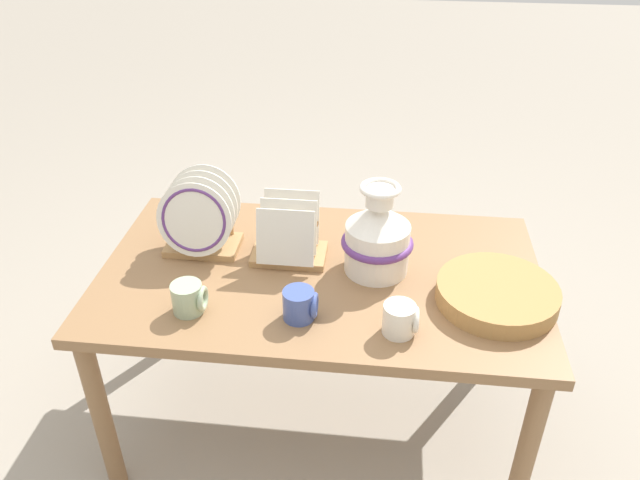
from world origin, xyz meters
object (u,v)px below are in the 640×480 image
object	(u,v)px
mug_cobalt_glaze	(300,305)
mug_cream_glaze	(401,319)
dish_rack_round_plates	(200,222)
wicker_charger_stack	(497,294)
dish_rack_square_plates	(289,241)
mug_sage_glaze	(189,298)
ceramic_vase	(378,236)

from	to	relation	value
mug_cobalt_glaze	mug_cream_glaze	bearing A→B (deg)	-6.45
dish_rack_round_plates	wicker_charger_stack	size ratio (longest dim) A/B	0.74
dish_rack_round_plates	dish_rack_square_plates	size ratio (longest dim) A/B	1.10
dish_rack_square_plates	wicker_charger_stack	bearing A→B (deg)	-14.29
dish_rack_round_plates	mug_sage_glaze	bearing A→B (deg)	-80.94
dish_rack_square_plates	wicker_charger_stack	size ratio (longest dim) A/B	0.67
dish_rack_square_plates	mug_cobalt_glaze	xyz separation A→B (m)	(0.07, -0.29, -0.01)
dish_rack_round_plates	mug_sage_glaze	xyz separation A→B (m)	(0.05, -0.30, -0.06)
wicker_charger_stack	mug_sage_glaze	size ratio (longest dim) A/B	3.62
ceramic_vase	mug_sage_glaze	size ratio (longest dim) A/B	3.03
ceramic_vase	wicker_charger_stack	xyz separation A→B (m)	(0.34, -0.12, -0.09)
ceramic_vase	dish_rack_square_plates	world-z (taller)	ceramic_vase
dish_rack_square_plates	wicker_charger_stack	distance (m)	0.63
dish_rack_square_plates	mug_cream_glaze	distance (m)	0.47
wicker_charger_stack	mug_sage_glaze	bearing A→B (deg)	-170.80
dish_rack_round_plates	wicker_charger_stack	world-z (taller)	dish_rack_round_plates
mug_cobalt_glaze	ceramic_vase	bearing A→B (deg)	52.28
dish_rack_round_plates	dish_rack_square_plates	xyz separation A→B (m)	(0.28, -0.01, -0.05)
ceramic_vase	mug_cream_glaze	xyz separation A→B (m)	(0.07, -0.28, -0.07)
wicker_charger_stack	ceramic_vase	bearing A→B (deg)	160.57
ceramic_vase	mug_cobalt_glaze	bearing A→B (deg)	-127.72
dish_rack_round_plates	mug_cream_glaze	world-z (taller)	dish_rack_round_plates
mug_cobalt_glaze	mug_cream_glaze	xyz separation A→B (m)	(0.27, -0.03, 0.00)
mug_sage_glaze	dish_rack_round_plates	bearing A→B (deg)	99.06
ceramic_vase	mug_cream_glaze	world-z (taller)	ceramic_vase
dish_rack_round_plates	ceramic_vase	bearing A→B (deg)	-4.76
dish_rack_round_plates	mug_cream_glaze	size ratio (longest dim) A/B	2.68
mug_cobalt_glaze	mug_cream_glaze	size ratio (longest dim) A/B	1.00
mug_cream_glaze	mug_sage_glaze	bearing A→B (deg)	177.52
dish_rack_round_plates	mug_sage_glaze	distance (m)	0.31
dish_rack_round_plates	wicker_charger_stack	bearing A→B (deg)	-10.58
mug_sage_glaze	mug_cobalt_glaze	bearing A→B (deg)	1.03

